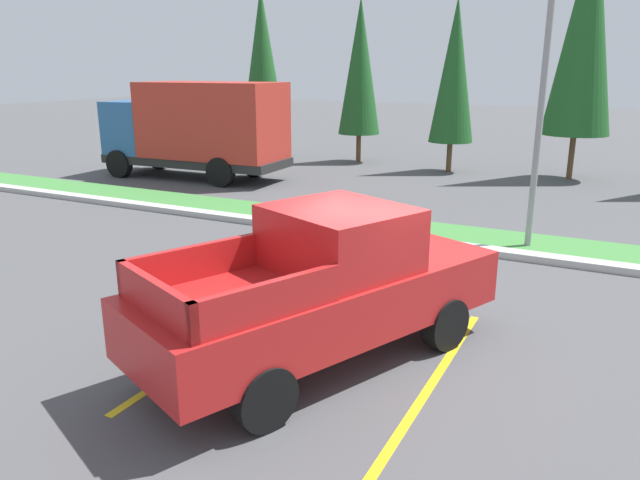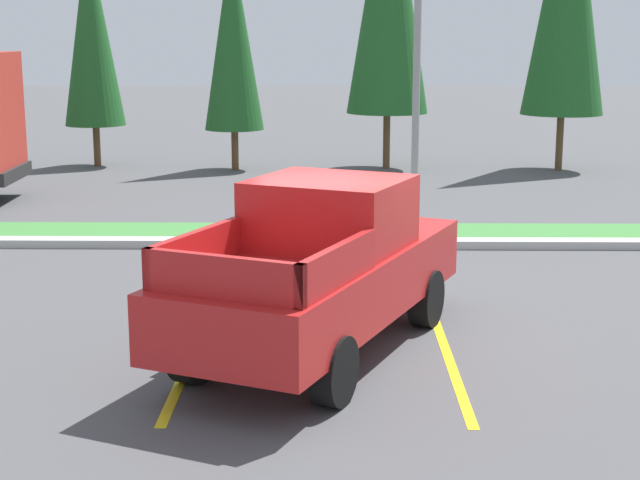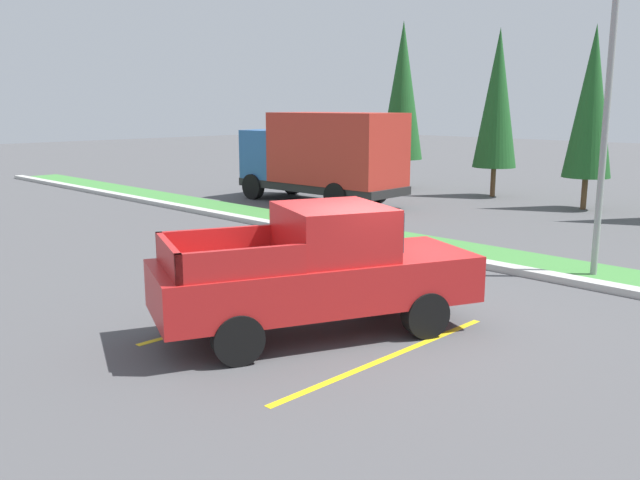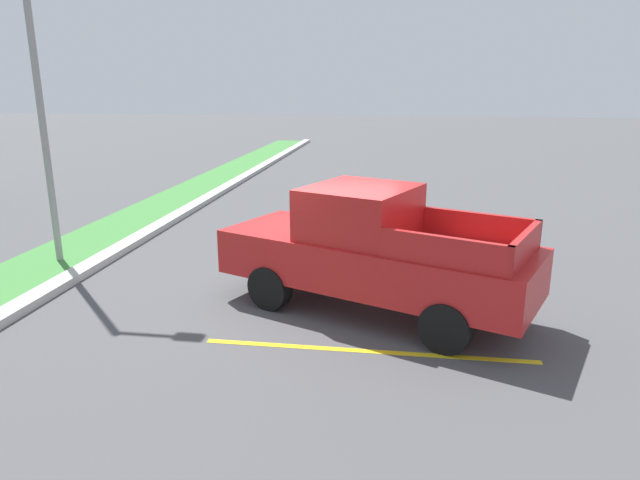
{
  "view_description": "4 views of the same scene",
  "coord_description": "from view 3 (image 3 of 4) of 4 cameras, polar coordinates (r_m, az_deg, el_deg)",
  "views": [
    {
      "loc": [
        2.96,
        -7.64,
        3.86
      ],
      "look_at": [
        -1.29,
        0.72,
        1.17
      ],
      "focal_mm": 33.7,
      "sensor_mm": 36.0,
      "label": 1
    },
    {
      "loc": [
        -0.26,
        -12.31,
        3.83
      ],
      "look_at": [
        -0.44,
        1.35,
        0.91
      ],
      "focal_mm": 54.6,
      "sensor_mm": 36.0,
      "label": 2
    },
    {
      "loc": [
        7.06,
        -8.35,
        3.69
      ],
      "look_at": [
        -0.97,
        -0.29,
        1.38
      ],
      "focal_mm": 37.67,
      "sensor_mm": 36.0,
      "label": 3
    },
    {
      "loc": [
        -9.38,
        -1.31,
        3.71
      ],
      "look_at": [
        -0.74,
        -0.06,
        1.29
      ],
      "focal_mm": 31.67,
      "sensor_mm": 36.0,
      "label": 4
    }
  ],
  "objects": [
    {
      "name": "cypress_tree_leftmost",
      "position": [
        30.32,
        7.01,
        12.44
      ],
      "size": [
        1.88,
        1.88,
        7.25
      ],
      "color": "brown",
      "rests_on": "ground"
    },
    {
      "name": "cypress_tree_center",
      "position": [
        25.63,
        22.05,
        10.79
      ],
      "size": [
        1.66,
        1.66,
        6.4
      ],
      "color": "brown",
      "rests_on": "ground"
    },
    {
      "name": "ground_plane",
      "position": [
        11.54,
        4.46,
        -7.23
      ],
      "size": [
        120.0,
        120.0,
        0.0
      ],
      "primitive_type": "plane",
      "color": "#4C4C4F"
    },
    {
      "name": "grass_median",
      "position": [
        16.5,
        18.37,
        -1.97
      ],
      "size": [
        56.0,
        1.8,
        0.06
      ],
      "primitive_type": "cube",
      "color": "#42843D",
      "rests_on": "ground"
    },
    {
      "name": "parking_line_far",
      "position": [
        10.18,
        5.93,
        -9.83
      ],
      "size": [
        0.12,
        4.8,
        0.01
      ],
      "primitive_type": "cube",
      "color": "yellow",
      "rests_on": "ground"
    },
    {
      "name": "street_light",
      "position": [
        15.26,
        23.18,
        12.64
      ],
      "size": [
        0.24,
        1.49,
        7.38
      ],
      "color": "gray",
      "rests_on": "ground"
    },
    {
      "name": "cargo_truck_distant",
      "position": [
        25.46,
        0.26,
        7.28
      ],
      "size": [
        6.88,
        2.7,
        3.4
      ],
      "color": "black",
      "rests_on": "ground"
    },
    {
      "name": "pickup_truck_main",
      "position": [
        10.88,
        -0.08,
        -2.65
      ],
      "size": [
        3.8,
        5.54,
        2.1
      ],
      "color": "black",
      "rests_on": "ground"
    },
    {
      "name": "cypress_tree_left_inner",
      "position": [
        28.15,
        14.82,
        11.53
      ],
      "size": [
        1.73,
        1.73,
        6.66
      ],
      "color": "brown",
      "rests_on": "ground"
    },
    {
      "name": "curb_strip",
      "position": [
        15.53,
        16.55,
        -2.5
      ],
      "size": [
        56.0,
        0.4,
        0.15
      ],
      "primitive_type": "cube",
      "color": "#B2B2AD",
      "rests_on": "ground"
    },
    {
      "name": "parking_line_near",
      "position": [
        12.25,
        -5.47,
        -6.12
      ],
      "size": [
        0.12,
        4.8,
        0.01
      ],
      "primitive_type": "cube",
      "color": "yellow",
      "rests_on": "ground"
    }
  ]
}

